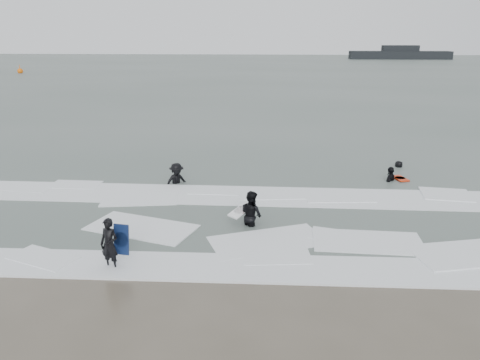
# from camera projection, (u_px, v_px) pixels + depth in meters

# --- Properties ---
(ground) EXTENTS (320.00, 320.00, 0.00)m
(ground) POSITION_uv_depth(u_px,v_px,m) (229.00, 260.00, 14.86)
(ground) COLOR brown
(ground) RESTS_ON ground
(sea) EXTENTS (320.00, 320.00, 0.00)m
(sea) POSITION_uv_depth(u_px,v_px,m) (267.00, 71.00, 91.04)
(sea) COLOR #47544C
(sea) RESTS_ON ground
(surfer_centre) EXTENTS (0.70, 0.56, 1.65)m
(surfer_centre) POSITION_uv_depth(u_px,v_px,m) (111.00, 269.00, 14.28)
(surfer_centre) COLOR black
(surfer_centre) RESTS_ON ground
(surfer_wading) EXTENTS (1.16, 1.16, 1.90)m
(surfer_wading) POSITION_uv_depth(u_px,v_px,m) (251.00, 225.00, 17.54)
(surfer_wading) COLOR black
(surfer_wading) RESTS_ON ground
(surfer_breaker) EXTENTS (1.41, 1.31, 1.91)m
(surfer_breaker) POSITION_uv_depth(u_px,v_px,m) (177.00, 185.00, 22.29)
(surfer_breaker) COLOR black
(surfer_breaker) RESTS_ON ground
(surfer_right_near) EXTENTS (0.97, 1.18, 1.88)m
(surfer_right_near) POSITION_uv_depth(u_px,v_px,m) (390.00, 181.00, 22.81)
(surfer_right_near) COLOR black
(surfer_right_near) RESTS_ON ground
(surfer_right_far) EXTENTS (0.87, 0.71, 1.53)m
(surfer_right_far) POSITION_uv_depth(u_px,v_px,m) (398.00, 168.00, 25.10)
(surfer_right_far) COLOR black
(surfer_right_far) RESTS_ON ground
(surf_foam) EXTENTS (30.03, 9.06, 0.09)m
(surf_foam) POSITION_uv_depth(u_px,v_px,m) (238.00, 215.00, 18.37)
(surf_foam) COLOR white
(surf_foam) RESTS_ON ground
(bodyboards) EXTENTS (11.45, 10.23, 1.25)m
(bodyboards) POSITION_uv_depth(u_px,v_px,m) (278.00, 204.00, 18.28)
(bodyboards) COLOR #0F1D46
(bodyboards) RESTS_ON ground
(buoy) EXTENTS (1.00, 1.00, 1.65)m
(buoy) POSITION_uv_depth(u_px,v_px,m) (20.00, 71.00, 86.59)
(buoy) COLOR #E9610A
(buoy) RESTS_ON ground
(vessel_horizon) EXTENTS (28.67, 5.12, 3.89)m
(vessel_horizon) POSITION_uv_depth(u_px,v_px,m) (400.00, 54.00, 136.13)
(vessel_horizon) COLOR black
(vessel_horizon) RESTS_ON ground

